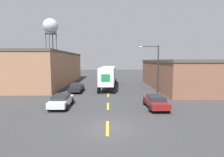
# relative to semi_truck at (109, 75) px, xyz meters

# --- Properties ---
(ground_plane) EXTENTS (160.00, 160.00, 0.00)m
(ground_plane) POSITION_rel_semi_truck_xyz_m (-0.04, -19.42, -2.28)
(ground_plane) COLOR #333335
(road_centerline) EXTENTS (0.20, 15.15, 0.01)m
(road_centerline) POSITION_rel_semi_truck_xyz_m (-0.04, -13.19, -2.28)
(road_centerline) COLOR gold
(road_centerline) RESTS_ON ground_plane
(warehouse_left) EXTENTS (11.78, 25.60, 6.60)m
(warehouse_left) POSITION_rel_semi_truck_xyz_m (-13.83, 5.34, 1.02)
(warehouse_left) COLOR #9E7051
(warehouse_left) RESTS_ON ground_plane
(warehouse_right) EXTENTS (13.28, 19.54, 5.04)m
(warehouse_right) POSITION_rel_semi_truck_xyz_m (14.49, -0.89, 0.24)
(warehouse_right) COLOR brown
(warehouse_right) RESTS_ON ground_plane
(semi_truck) EXTENTS (3.38, 13.98, 3.77)m
(semi_truck) POSITION_rel_semi_truck_xyz_m (0.00, 0.00, 0.00)
(semi_truck) COLOR black
(semi_truck) RESTS_ON ground_plane
(parked_car_left_far) EXTENTS (1.97, 4.33, 1.35)m
(parked_car_left_far) POSITION_rel_semi_truck_xyz_m (-4.97, -4.80, -1.55)
(parked_car_left_far) COLOR black
(parked_car_left_far) RESTS_ON ground_plane
(parked_car_left_near) EXTENTS (1.97, 4.33, 1.35)m
(parked_car_left_near) POSITION_rel_semi_truck_xyz_m (-4.97, -13.58, -1.55)
(parked_car_left_near) COLOR silver
(parked_car_left_near) RESTS_ON ground_plane
(parked_car_right_near) EXTENTS (1.97, 4.33, 1.35)m
(parked_car_right_near) POSITION_rel_semi_truck_xyz_m (4.88, -14.20, -1.55)
(parked_car_right_near) COLOR maroon
(parked_car_right_near) RESTS_ON ground_plane
(water_tower) EXTENTS (4.65, 4.65, 17.69)m
(water_tower) POSITION_rel_semi_truck_xyz_m (-17.85, 23.51, 12.67)
(water_tower) COLOR #47474C
(water_tower) RESTS_ON ground_plane
(street_lamp) EXTENTS (2.95, 0.32, 7.13)m
(street_lamp) POSITION_rel_semi_truck_xyz_m (6.93, -6.04, 1.95)
(street_lamp) COLOR #2D2D30
(street_lamp) RESTS_ON ground_plane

